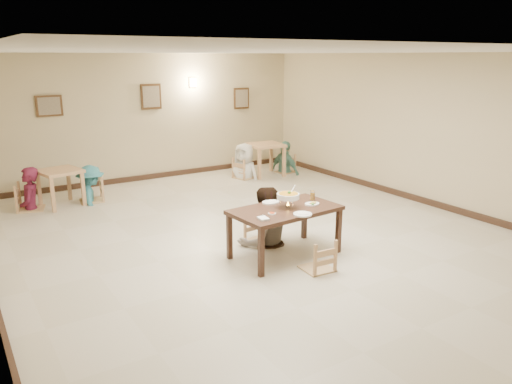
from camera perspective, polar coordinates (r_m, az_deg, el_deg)
floor at (r=8.32m, az=0.49°, el=-5.39°), size 10.00×10.00×0.00m
ceiling at (r=7.78m, az=0.54°, el=15.75°), size 10.00×10.00×0.00m
wall_back at (r=12.37m, az=-12.28°, el=8.29°), size 10.00×0.00×10.00m
wall_right at (r=10.60m, az=19.13°, el=6.67°), size 0.00×10.00×10.00m
baseboard_back at (r=12.59m, az=-11.86°, el=1.76°), size 8.00×0.06×0.12m
baseboard_right at (r=10.87m, az=18.37°, el=-0.85°), size 0.06×10.00×0.12m
picture_a at (r=11.72m, az=-22.56°, el=9.07°), size 0.55×0.04×0.45m
picture_b at (r=12.31m, az=-11.90°, el=10.62°), size 0.50×0.04×0.60m
picture_c at (r=13.41m, az=-1.67°, el=10.65°), size 0.45×0.04×0.55m
wall_sconce at (r=12.73m, az=-7.25°, el=12.32°), size 0.16×0.05×0.22m
main_table at (r=7.45m, az=3.35°, el=-2.45°), size 1.67×1.02×0.75m
chair_far at (r=8.06m, az=0.52°, el=-2.77°), size 0.41×0.41×0.88m
chair_near at (r=7.08m, az=7.10°, el=-5.49°), size 0.42×0.42×0.89m
main_diner at (r=7.88m, az=0.95°, el=0.57°), size 0.99×0.81×1.87m
curry_warmer at (r=7.41m, az=3.70°, el=-0.47°), size 0.38×0.34×0.30m
rice_plate_far at (r=7.67m, az=1.69°, el=-1.15°), size 0.29×0.29×0.06m
rice_plate_near at (r=7.13m, az=5.35°, el=-2.52°), size 0.27×0.27×0.06m
fried_plate at (r=7.63m, az=6.42°, el=-1.32°), size 0.24×0.24×0.05m
chili_dish at (r=7.13m, az=1.83°, el=-2.47°), size 0.11×0.11×0.02m
napkin_cutlery at (r=6.90m, az=0.83°, el=-3.04°), size 0.17×0.25×0.03m
drink_glass at (r=7.86m, az=6.47°, el=-0.42°), size 0.08×0.08×0.15m
bg_table_left at (r=10.71m, az=-21.51°, el=1.67°), size 0.90×0.90×0.75m
bg_table_right at (r=12.59m, az=1.10°, el=4.91°), size 0.89×0.89×0.81m
bg_chair_ll at (r=10.70m, az=-24.57°, el=0.74°), size 0.48×0.48×1.01m
bg_chair_lr at (r=10.87m, az=-18.44°, el=1.52°), size 0.47×0.47×1.00m
bg_chair_rl at (r=12.33m, az=-1.34°, el=3.83°), size 0.46×0.46×0.98m
bg_chair_rr at (r=12.96m, az=3.37°, el=4.20°), size 0.42×0.42×0.90m
bg_diner_a at (r=10.62m, az=-24.77°, el=2.56°), size 0.55×0.70×1.71m
bg_diner_b at (r=10.81m, az=-18.56°, el=2.89°), size 0.70×1.05×1.52m
bg_diner_c at (r=12.26m, az=-1.35°, el=5.58°), size 0.83×1.00×1.74m
bg_diner_d at (r=12.89m, az=3.40°, el=5.82°), size 0.55×1.01×1.64m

